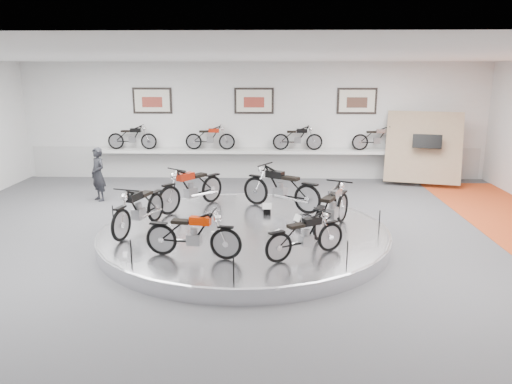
{
  "coord_description": "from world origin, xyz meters",
  "views": [
    {
      "loc": [
        0.57,
        -10.3,
        3.76
      ],
      "look_at": [
        0.25,
        0.6,
        1.06
      ],
      "focal_mm": 35.0,
      "sensor_mm": 36.0,
      "label": 1
    }
  ],
  "objects_px": {
    "bike_a": "(332,208)",
    "shelf": "(254,151)",
    "display_platform": "(244,235)",
    "bike_e": "(193,234)",
    "bike_f": "(305,235)",
    "bike_b": "(281,187)",
    "visitor": "(98,174)",
    "bike_d": "(139,208)",
    "bike_c": "(191,187)"
  },
  "relations": [
    {
      "from": "bike_f",
      "to": "visitor",
      "type": "relative_size",
      "value": 0.95
    },
    {
      "from": "display_platform",
      "to": "bike_b",
      "type": "xyz_separation_m",
      "value": [
        0.84,
        1.6,
        0.71
      ]
    },
    {
      "from": "bike_e",
      "to": "bike_f",
      "type": "xyz_separation_m",
      "value": [
        2.11,
        0.08,
        -0.03
      ]
    },
    {
      "from": "shelf",
      "to": "bike_e",
      "type": "bearing_deg",
      "value": -96.05
    },
    {
      "from": "bike_d",
      "to": "bike_f",
      "type": "relative_size",
      "value": 1.2
    },
    {
      "from": "bike_a",
      "to": "bike_f",
      "type": "xyz_separation_m",
      "value": [
        -0.68,
        -1.6,
        -0.09
      ]
    },
    {
      "from": "shelf",
      "to": "bike_d",
      "type": "height_order",
      "value": "bike_d"
    },
    {
      "from": "shelf",
      "to": "bike_c",
      "type": "distance_m",
      "value": 5.0
    },
    {
      "from": "shelf",
      "to": "bike_b",
      "type": "distance_m",
      "value": 4.88
    },
    {
      "from": "bike_e",
      "to": "bike_f",
      "type": "distance_m",
      "value": 2.11
    },
    {
      "from": "display_platform",
      "to": "shelf",
      "type": "distance_m",
      "value": 6.46
    },
    {
      "from": "shelf",
      "to": "visitor",
      "type": "xyz_separation_m",
      "value": [
        -4.43,
        -2.95,
        -0.22
      ]
    },
    {
      "from": "bike_f",
      "to": "visitor",
      "type": "distance_m",
      "value": 7.66
    },
    {
      "from": "bike_c",
      "to": "bike_e",
      "type": "height_order",
      "value": "bike_c"
    },
    {
      "from": "bike_b",
      "to": "bike_e",
      "type": "distance_m",
      "value": 3.78
    },
    {
      "from": "visitor",
      "to": "bike_b",
      "type": "bearing_deg",
      "value": 24.27
    },
    {
      "from": "bike_a",
      "to": "visitor",
      "type": "distance_m",
      "value": 7.28
    },
    {
      "from": "bike_d",
      "to": "display_platform",
      "type": "bearing_deg",
      "value": 112.48
    },
    {
      "from": "shelf",
      "to": "bike_f",
      "type": "bearing_deg",
      "value": -81.29
    },
    {
      "from": "shelf",
      "to": "bike_b",
      "type": "bearing_deg",
      "value": -80.07
    },
    {
      "from": "bike_a",
      "to": "shelf",
      "type": "bearing_deg",
      "value": 43.19
    },
    {
      "from": "bike_c",
      "to": "bike_d",
      "type": "height_order",
      "value": "bike_c"
    },
    {
      "from": "bike_b",
      "to": "bike_c",
      "type": "bearing_deg",
      "value": 32.12
    },
    {
      "from": "bike_e",
      "to": "bike_f",
      "type": "relative_size",
      "value": 1.07
    },
    {
      "from": "display_platform",
      "to": "bike_d",
      "type": "bearing_deg",
      "value": -174.1
    },
    {
      "from": "bike_a",
      "to": "bike_e",
      "type": "xyz_separation_m",
      "value": [
        -2.79,
        -1.68,
        -0.06
      ]
    },
    {
      "from": "bike_d",
      "to": "visitor",
      "type": "height_order",
      "value": "visitor"
    },
    {
      "from": "bike_d",
      "to": "bike_f",
      "type": "xyz_separation_m",
      "value": [
        3.52,
        -1.46,
        -0.09
      ]
    },
    {
      "from": "bike_a",
      "to": "bike_b",
      "type": "distance_m",
      "value": 2.01
    },
    {
      "from": "display_platform",
      "to": "bike_e",
      "type": "distance_m",
      "value": 2.07
    },
    {
      "from": "bike_e",
      "to": "bike_f",
      "type": "height_order",
      "value": "bike_e"
    },
    {
      "from": "bike_a",
      "to": "visitor",
      "type": "height_order",
      "value": "visitor"
    },
    {
      "from": "shelf",
      "to": "bike_a",
      "type": "bearing_deg",
      "value": -73.55
    },
    {
      "from": "shelf",
      "to": "bike_e",
      "type": "height_order",
      "value": "bike_e"
    },
    {
      "from": "bike_f",
      "to": "visitor",
      "type": "bearing_deg",
      "value": 106.64
    },
    {
      "from": "display_platform",
      "to": "bike_d",
      "type": "distance_m",
      "value": 2.39
    },
    {
      "from": "bike_d",
      "to": "visitor",
      "type": "xyz_separation_m",
      "value": [
        -2.15,
        3.68,
        -0.04
      ]
    },
    {
      "from": "shelf",
      "to": "bike_a",
      "type": "xyz_separation_m",
      "value": [
        1.92,
        -6.5,
        -0.18
      ]
    },
    {
      "from": "bike_e",
      "to": "visitor",
      "type": "bearing_deg",
      "value": 133.65
    },
    {
      "from": "shelf",
      "to": "bike_a",
      "type": "relative_size",
      "value": 6.18
    },
    {
      "from": "shelf",
      "to": "bike_e",
      "type": "distance_m",
      "value": 8.23
    },
    {
      "from": "display_platform",
      "to": "bike_b",
      "type": "bearing_deg",
      "value": 62.21
    },
    {
      "from": "visitor",
      "to": "bike_e",
      "type": "bearing_deg",
      "value": -12.07
    },
    {
      "from": "bike_a",
      "to": "bike_b",
      "type": "xyz_separation_m",
      "value": [
        -1.08,
        1.7,
        0.04
      ]
    },
    {
      "from": "bike_e",
      "to": "shelf",
      "type": "bearing_deg",
      "value": 93.28
    },
    {
      "from": "shelf",
      "to": "bike_b",
      "type": "xyz_separation_m",
      "value": [
        0.84,
        -4.8,
        -0.14
      ]
    },
    {
      "from": "visitor",
      "to": "bike_d",
      "type": "bearing_deg",
      "value": -16.11
    },
    {
      "from": "bike_a",
      "to": "bike_d",
      "type": "xyz_separation_m",
      "value": [
        -4.2,
        -0.14,
        -0.0
      ]
    },
    {
      "from": "shelf",
      "to": "bike_e",
      "type": "xyz_separation_m",
      "value": [
        -0.87,
        -8.18,
        -0.23
      ]
    },
    {
      "from": "bike_b",
      "to": "bike_e",
      "type": "relative_size",
      "value": 1.21
    }
  ]
}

